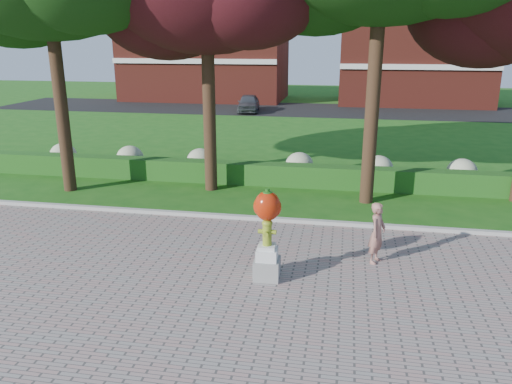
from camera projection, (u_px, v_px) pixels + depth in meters
ground at (226, 263)px, 12.18m from camera, size 100.00×100.00×0.00m
walkway at (170, 362)px, 8.41m from camera, size 40.00×14.00×0.04m
curb at (250, 218)px, 14.98m from camera, size 40.00×0.18×0.15m
lawn_hedge at (270, 174)px, 18.64m from camera, size 24.00×0.70×0.80m
hydrangea_row at (288, 165)px, 19.44m from camera, size 20.10×1.10×0.99m
street at (311, 110)px, 38.51m from camera, size 50.00×8.00×0.02m
building_left at (206, 59)px, 44.84m from camera, size 14.00×8.00×7.00m
building_right at (413, 64)px, 41.85m from camera, size 12.00×8.00×6.40m
hydrant_sculpture at (267, 232)px, 11.00m from camera, size 0.62×0.59×2.11m
woman at (377, 233)px, 11.92m from camera, size 0.55×0.65×1.51m
parked_car at (248, 103)px, 37.23m from camera, size 1.96×3.94×1.29m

